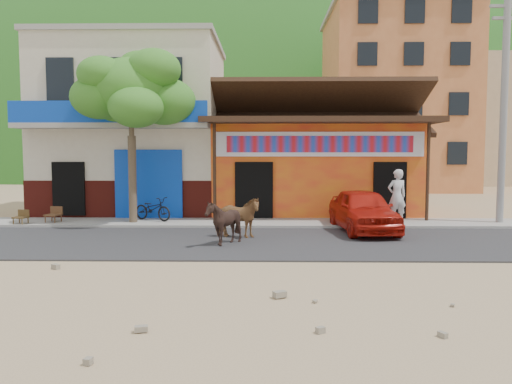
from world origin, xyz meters
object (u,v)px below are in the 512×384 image
tree (132,136)px  red_car (363,210)px  cafe_chair_left (53,208)px  cow_dark (223,222)px  pedestrian (397,196)px  scooter (153,209)px  utility_pole (504,106)px  cafe_chair_right (20,211)px  cow_tan (237,217)px

tree → red_car: tree is taller
red_car → cafe_chair_left: bearing=168.1°
tree → cow_dark: size_ratio=4.88×
pedestrian → red_car: bearing=31.2°
tree → red_car: size_ratio=1.51×
pedestrian → cafe_chair_left: pedestrian is taller
red_car → scooter: size_ratio=2.49×
pedestrian → tree: bearing=-12.8°
utility_pole → cafe_chair_left: 15.98m
utility_pole → scooter: utility_pole is taller
cow_dark → cafe_chair_right: (-7.21, 3.35, -0.10)m
cow_dark → scooter: cow_dark is taller
tree → cafe_chair_right: tree is taller
pedestrian → cafe_chair_right: (-12.88, -0.45, -0.49)m
tree → scooter: bearing=33.7°
scooter → cafe_chair_left: size_ratio=1.60×
utility_pole → cow_dark: 10.73m
scooter → cafe_chair_right: size_ratio=1.83×
utility_pole → cow_tan: utility_pole is taller
tree → pedestrian: size_ratio=3.23×
cow_dark → red_car: bearing=107.4°
cow_tan → pedestrian: size_ratio=0.77×
red_car → cafe_chair_right: red_car is taller
cow_tan → cafe_chair_left: cow_tan is taller
tree → scooter: (0.60, 0.40, -2.58)m
cow_dark → cafe_chair_left: size_ratio=1.23×
red_car → scooter: 7.36m
red_car → scooter: (-7.13, 1.80, -0.18)m
scooter → pedestrian: 8.58m
pedestrian → cafe_chair_right: size_ratio=2.11×
cow_tan → scooter: 4.44m
cow_dark → pedestrian: size_ratio=0.66×
cow_tan → red_car: (3.95, 1.30, 0.07)m
cow_dark → cafe_chair_left: bearing=-133.6°
utility_pole → cow_dark: (-9.31, -4.05, -3.46)m
tree → cafe_chair_right: (-3.73, -0.50, -2.56)m
utility_pole → scooter: bearing=179.1°
pedestrian → cafe_chair_left: (-11.94, -0.03, -0.43)m
utility_pole → pedestrian: 4.78m
cow_tan → cafe_chair_right: (-7.50, 2.20, -0.09)m
cow_dark → cow_tan: bearing=153.2°
tree → utility_pole: (12.80, 0.20, 1.00)m
tree → red_car: bearing=-10.3°
utility_pole → cow_dark: utility_pole is taller
cow_tan → cafe_chair_right: 7.82m
cow_dark → pedestrian: bearing=111.3°
cow_dark → scooter: size_ratio=0.77×
cow_tan → pedestrian: (5.37, 2.66, 0.40)m
scooter → cafe_chair_right: 4.42m
cow_tan → cafe_chair_left: bearing=80.1°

